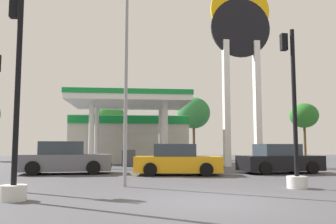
# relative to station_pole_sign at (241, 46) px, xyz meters

# --- Properties ---
(ground_plane) EXTENTS (90.00, 90.00, 0.00)m
(ground_plane) POSITION_rel_station_pole_sign_xyz_m (-5.57, -14.54, -8.24)
(ground_plane) COLOR #47474C
(ground_plane) RESTS_ON ground
(gas_station) EXTENTS (9.27, 11.85, 4.76)m
(gas_station) POSITION_rel_station_pole_sign_xyz_m (-7.64, 5.77, -6.01)
(gas_station) COLOR beige
(gas_station) RESTS_ON ground
(station_pole_sign) EXTENTS (4.17, 0.56, 12.88)m
(station_pole_sign) POSITION_rel_station_pole_sign_xyz_m (0.00, 0.00, 0.00)
(station_pole_sign) COLOR white
(station_pole_sign) RESTS_ON ground
(car_0) EXTENTS (4.23, 2.24, 1.45)m
(car_0) POSITION_rel_station_pole_sign_xyz_m (-0.10, -6.11, -7.59)
(car_0) COLOR black
(car_0) RESTS_ON ground
(car_1) EXTENTS (4.56, 2.35, 1.57)m
(car_1) POSITION_rel_station_pole_sign_xyz_m (-10.71, -5.34, -7.53)
(car_1) COLOR black
(car_1) RESTS_ON ground
(car_3) EXTENTS (4.21, 2.21, 1.45)m
(car_3) POSITION_rel_station_pole_sign_xyz_m (-5.31, -6.66, -7.59)
(car_3) COLOR black
(car_3) RESTS_ON ground
(traffic_signal_0) EXTENTS (0.65, 0.68, 5.21)m
(traffic_signal_0) POSITION_rel_station_pole_sign_xyz_m (-2.22, -12.24, -6.65)
(traffic_signal_0) COLOR silver
(traffic_signal_0) RESTS_ON ground
(traffic_signal_2) EXTENTS (0.64, 0.68, 5.37)m
(traffic_signal_2) POSITION_rel_station_pole_sign_xyz_m (-10.40, -13.98, -6.57)
(traffic_signal_2) COLOR silver
(traffic_signal_2) RESTS_ON ground
(tree_1) EXTENTS (3.23, 3.23, 5.47)m
(tree_1) POSITION_rel_station_pole_sign_xyz_m (-9.59, 11.74, -4.37)
(tree_1) COLOR brown
(tree_1) RESTS_ON ground
(tree_2) EXTENTS (3.32, 3.32, 6.29)m
(tree_2) POSITION_rel_station_pole_sign_xyz_m (-1.21, 11.88, -3.56)
(tree_2) COLOR brown
(tree_2) RESTS_ON ground
(tree_3) EXTENTS (3.02, 3.02, 5.95)m
(tree_3) POSITION_rel_station_pole_sign_xyz_m (10.94, 12.78, -3.64)
(tree_3) COLOR brown
(tree_3) RESTS_ON ground
(corner_streetlamp) EXTENTS (0.24, 1.48, 7.08)m
(corner_streetlamp) POSITION_rel_station_pole_sign_xyz_m (-7.69, -11.44, -4.00)
(corner_streetlamp) COLOR gray
(corner_streetlamp) RESTS_ON ground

